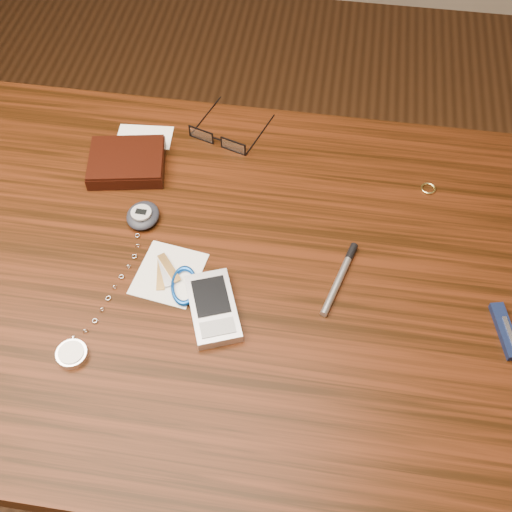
% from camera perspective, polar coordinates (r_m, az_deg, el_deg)
% --- Properties ---
extents(ground, '(3.80, 3.80, 0.00)m').
position_cam_1_polar(ground, '(1.59, -1.70, -16.89)').
color(ground, '#472814').
rests_on(ground, ground).
extents(desk, '(1.00, 0.70, 0.75)m').
position_cam_1_polar(desk, '(1.00, -2.59, -4.66)').
color(desk, '#351508').
rests_on(desk, ground).
extents(wallet_and_card, '(0.13, 0.16, 0.03)m').
position_cam_1_polar(wallet_and_card, '(1.06, -11.38, 8.24)').
color(wallet_and_card, black).
rests_on(wallet_and_card, desk).
extents(eyeglasses, '(0.13, 0.14, 0.02)m').
position_cam_1_polar(eyeglasses, '(1.08, -3.31, 10.40)').
color(eyeglasses, black).
rests_on(eyeglasses, desk).
extents(gold_ring, '(0.03, 0.03, 0.00)m').
position_cam_1_polar(gold_ring, '(1.05, 15.06, 5.82)').
color(gold_ring, '#EFDC79').
rests_on(gold_ring, desk).
extents(pocket_watch, '(0.06, 0.24, 0.01)m').
position_cam_1_polar(pocket_watch, '(0.88, -15.85, -8.04)').
color(pocket_watch, silver).
rests_on(pocket_watch, desk).
extents(pda_phone, '(0.10, 0.13, 0.02)m').
position_cam_1_polar(pda_phone, '(0.87, -3.85, -4.60)').
color(pda_phone, silver).
rests_on(pda_phone, desk).
extents(pedometer, '(0.05, 0.06, 0.02)m').
position_cam_1_polar(pedometer, '(0.98, -10.03, 3.58)').
color(pedometer, black).
rests_on(pedometer, desk).
extents(notepad_keys, '(0.11, 0.11, 0.01)m').
position_cam_1_polar(notepad_keys, '(0.91, -7.07, -2.11)').
color(notepad_keys, silver).
rests_on(notepad_keys, desk).
extents(pocket_knife, '(0.04, 0.08, 0.01)m').
position_cam_1_polar(pocket_knife, '(0.92, 21.27, -6.21)').
color(pocket_knife, black).
rests_on(pocket_knife, desk).
extents(silver_pen, '(0.04, 0.13, 0.01)m').
position_cam_1_polar(silver_pen, '(0.91, 7.65, -1.51)').
color(silver_pen, '#B2B2B6').
rests_on(silver_pen, desk).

